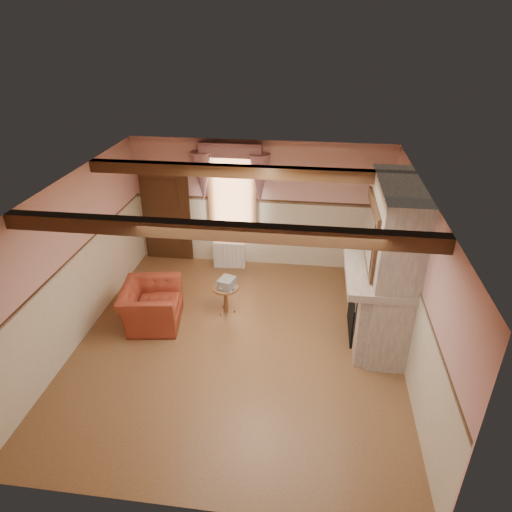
# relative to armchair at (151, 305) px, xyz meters

# --- Properties ---
(floor) EXTENTS (5.50, 6.00, 0.01)m
(floor) POSITION_rel_armchair_xyz_m (1.67, -0.43, -0.37)
(floor) COLOR brown
(floor) RESTS_ON ground
(ceiling) EXTENTS (5.50, 6.00, 0.01)m
(ceiling) POSITION_rel_armchair_xyz_m (1.67, -0.43, 2.43)
(ceiling) COLOR silver
(ceiling) RESTS_ON wall_back
(wall_back) EXTENTS (5.50, 0.02, 2.80)m
(wall_back) POSITION_rel_armchair_xyz_m (1.67, 2.57, 1.03)
(wall_back) COLOR #CC948D
(wall_back) RESTS_ON floor
(wall_front) EXTENTS (5.50, 0.02, 2.80)m
(wall_front) POSITION_rel_armchair_xyz_m (1.67, -3.43, 1.03)
(wall_front) COLOR #CC948D
(wall_front) RESTS_ON floor
(wall_left) EXTENTS (0.02, 6.00, 2.80)m
(wall_left) POSITION_rel_armchair_xyz_m (-1.08, -0.43, 1.03)
(wall_left) COLOR #CC948D
(wall_left) RESTS_ON floor
(wall_right) EXTENTS (0.02, 6.00, 2.80)m
(wall_right) POSITION_rel_armchair_xyz_m (4.42, -0.43, 1.03)
(wall_right) COLOR #CC948D
(wall_right) RESTS_ON floor
(wainscot) EXTENTS (5.50, 6.00, 1.50)m
(wainscot) POSITION_rel_armchair_xyz_m (1.67, -0.43, 0.38)
(wainscot) COLOR beige
(wainscot) RESTS_ON floor
(chair_rail) EXTENTS (5.50, 6.00, 0.08)m
(chair_rail) POSITION_rel_armchair_xyz_m (1.67, -0.43, 1.13)
(chair_rail) COLOR black
(chair_rail) RESTS_ON wainscot
(firebox) EXTENTS (0.20, 0.95, 0.90)m
(firebox) POSITION_rel_armchair_xyz_m (3.67, 0.17, 0.08)
(firebox) COLOR black
(firebox) RESTS_ON floor
(armchair) EXTENTS (1.16, 1.28, 0.74)m
(armchair) POSITION_rel_armchair_xyz_m (0.00, 0.00, 0.00)
(armchair) COLOR maroon
(armchair) RESTS_ON floor
(side_table) EXTENTS (0.59, 0.59, 0.55)m
(side_table) POSITION_rel_armchair_xyz_m (1.28, 0.51, -0.10)
(side_table) COLOR brown
(side_table) RESTS_ON floor
(book_stack) EXTENTS (0.34, 0.38, 0.20)m
(book_stack) POSITION_rel_armchair_xyz_m (1.32, 0.48, 0.28)
(book_stack) COLOR #B7AD8C
(book_stack) RESTS_ON side_table
(radiator) EXTENTS (0.71, 0.21, 0.60)m
(radiator) POSITION_rel_armchair_xyz_m (1.02, 2.27, -0.07)
(radiator) COLOR silver
(radiator) RESTS_ON floor
(bowl) EXTENTS (0.31, 0.31, 0.08)m
(bowl) POSITION_rel_armchair_xyz_m (3.91, 0.23, 1.09)
(bowl) COLOR brown
(bowl) RESTS_ON mantel
(mantel_clock) EXTENTS (0.14, 0.24, 0.20)m
(mantel_clock) POSITION_rel_armchair_xyz_m (3.91, 0.94, 1.15)
(mantel_clock) COLOR black
(mantel_clock) RESTS_ON mantel
(oil_lamp) EXTENTS (0.11, 0.11, 0.28)m
(oil_lamp) POSITION_rel_armchair_xyz_m (3.91, 0.59, 1.19)
(oil_lamp) COLOR gold
(oil_lamp) RESTS_ON mantel
(candle_red) EXTENTS (0.06, 0.06, 0.16)m
(candle_red) POSITION_rel_armchair_xyz_m (3.91, -0.25, 1.13)
(candle_red) COLOR #AD2615
(candle_red) RESTS_ON mantel
(jar_yellow) EXTENTS (0.06, 0.06, 0.12)m
(jar_yellow) POSITION_rel_armchair_xyz_m (3.91, -0.30, 1.11)
(jar_yellow) COLOR gold
(jar_yellow) RESTS_ON mantel
(fireplace) EXTENTS (0.85, 2.00, 2.80)m
(fireplace) POSITION_rel_armchair_xyz_m (4.09, 0.17, 1.03)
(fireplace) COLOR gray
(fireplace) RESTS_ON floor
(mantel) EXTENTS (1.05, 2.05, 0.12)m
(mantel) POSITION_rel_armchair_xyz_m (3.91, 0.17, 0.99)
(mantel) COLOR gray
(mantel) RESTS_ON fireplace
(overmantel_mirror) EXTENTS (0.06, 1.44, 1.04)m
(overmantel_mirror) POSITION_rel_armchair_xyz_m (3.73, 0.17, 1.60)
(overmantel_mirror) COLOR silver
(overmantel_mirror) RESTS_ON fireplace
(door) EXTENTS (1.10, 0.10, 2.10)m
(door) POSITION_rel_armchair_xyz_m (-0.43, 2.51, 0.68)
(door) COLOR black
(door) RESTS_ON floor
(window) EXTENTS (1.06, 0.08, 2.02)m
(window) POSITION_rel_armchair_xyz_m (1.07, 2.54, 1.28)
(window) COLOR white
(window) RESTS_ON wall_back
(window_drapes) EXTENTS (1.30, 0.14, 1.40)m
(window_drapes) POSITION_rel_armchair_xyz_m (1.07, 2.45, 1.88)
(window_drapes) COLOR gray
(window_drapes) RESTS_ON wall_back
(ceiling_beam_front) EXTENTS (5.50, 0.18, 0.20)m
(ceiling_beam_front) POSITION_rel_armchair_xyz_m (1.67, -1.63, 2.33)
(ceiling_beam_front) COLOR black
(ceiling_beam_front) RESTS_ON ceiling
(ceiling_beam_back) EXTENTS (5.50, 0.18, 0.20)m
(ceiling_beam_back) POSITION_rel_armchair_xyz_m (1.67, 0.77, 2.33)
(ceiling_beam_back) COLOR black
(ceiling_beam_back) RESTS_ON ceiling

